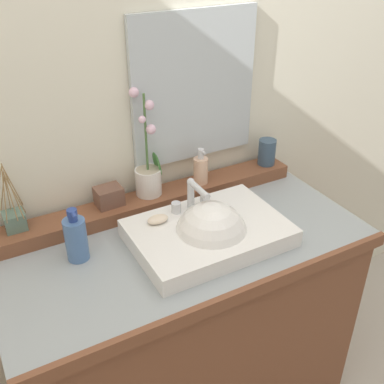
{
  "coord_description": "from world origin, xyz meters",
  "views": [
    {
      "loc": [
        -0.56,
        -1.08,
        1.74
      ],
      "look_at": [
        0.03,
        -0.01,
        1.01
      ],
      "focal_mm": 43.45,
      "sensor_mm": 36.0,
      "label": 1
    }
  ],
  "objects_px": {
    "soap_dispenser": "(201,169)",
    "reed_diffuser": "(14,219)",
    "sink_basin": "(210,235)",
    "soap_bar": "(158,219)",
    "lotion_bottle": "(76,238)",
    "trinket_box": "(109,196)",
    "tumbler_cup": "(267,152)",
    "potted_plant": "(148,172)"
  },
  "relations": [
    {
      "from": "soap_dispenser",
      "to": "reed_diffuser",
      "type": "bearing_deg",
      "value": 177.74
    },
    {
      "from": "sink_basin",
      "to": "soap_bar",
      "type": "bearing_deg",
      "value": 142.78
    },
    {
      "from": "sink_basin",
      "to": "lotion_bottle",
      "type": "distance_m",
      "value": 0.42
    },
    {
      "from": "trinket_box",
      "to": "lotion_bottle",
      "type": "relative_size",
      "value": 0.51
    },
    {
      "from": "soap_bar",
      "to": "sink_basin",
      "type": "bearing_deg",
      "value": -37.22
    },
    {
      "from": "tumbler_cup",
      "to": "trinket_box",
      "type": "xyz_separation_m",
      "value": [
        -0.66,
        0.01,
        -0.02
      ]
    },
    {
      "from": "lotion_bottle",
      "to": "reed_diffuser",
      "type": "bearing_deg",
      "value": 129.26
    },
    {
      "from": "sink_basin",
      "to": "soap_bar",
      "type": "xyz_separation_m",
      "value": [
        -0.13,
        0.1,
        0.04
      ]
    },
    {
      "from": "potted_plant",
      "to": "soap_dispenser",
      "type": "xyz_separation_m",
      "value": [
        0.2,
        -0.02,
        -0.03
      ]
    },
    {
      "from": "soap_dispenser",
      "to": "tumbler_cup",
      "type": "xyz_separation_m",
      "value": [
        0.31,
        0.01,
        -0.0
      ]
    },
    {
      "from": "sink_basin",
      "to": "potted_plant",
      "type": "distance_m",
      "value": 0.33
    },
    {
      "from": "soap_bar",
      "to": "potted_plant",
      "type": "relative_size",
      "value": 0.18
    },
    {
      "from": "soap_bar",
      "to": "tumbler_cup",
      "type": "relative_size",
      "value": 0.68
    },
    {
      "from": "soap_bar",
      "to": "reed_diffuser",
      "type": "bearing_deg",
      "value": 153.74
    },
    {
      "from": "sink_basin",
      "to": "trinket_box",
      "type": "distance_m",
      "value": 0.38
    },
    {
      "from": "sink_basin",
      "to": "reed_diffuser",
      "type": "height_order",
      "value": "reed_diffuser"
    },
    {
      "from": "sink_basin",
      "to": "potted_plant",
      "type": "relative_size",
      "value": 1.26
    },
    {
      "from": "lotion_bottle",
      "to": "tumbler_cup",
      "type": "bearing_deg",
      "value": 10.85
    },
    {
      "from": "tumbler_cup",
      "to": "reed_diffuser",
      "type": "distance_m",
      "value": 0.97
    },
    {
      "from": "potted_plant",
      "to": "lotion_bottle",
      "type": "relative_size",
      "value": 2.2
    },
    {
      "from": "soap_bar",
      "to": "reed_diffuser",
      "type": "height_order",
      "value": "reed_diffuser"
    },
    {
      "from": "soap_bar",
      "to": "lotion_bottle",
      "type": "distance_m",
      "value": 0.26
    },
    {
      "from": "reed_diffuser",
      "to": "lotion_bottle",
      "type": "xyz_separation_m",
      "value": [
        0.14,
        -0.18,
        -0.01
      ]
    },
    {
      "from": "soap_bar",
      "to": "lotion_bottle",
      "type": "relative_size",
      "value": 0.4
    },
    {
      "from": "soap_bar",
      "to": "soap_dispenser",
      "type": "bearing_deg",
      "value": 33.99
    },
    {
      "from": "soap_dispenser",
      "to": "tumbler_cup",
      "type": "relative_size",
      "value": 1.34
    },
    {
      "from": "soap_dispenser",
      "to": "reed_diffuser",
      "type": "xyz_separation_m",
      "value": [
        -0.66,
        0.03,
        -0.02
      ]
    },
    {
      "from": "tumbler_cup",
      "to": "lotion_bottle",
      "type": "xyz_separation_m",
      "value": [
        -0.82,
        -0.16,
        -0.03
      ]
    },
    {
      "from": "tumbler_cup",
      "to": "lotion_bottle",
      "type": "relative_size",
      "value": 0.58
    },
    {
      "from": "sink_basin",
      "to": "potted_plant",
      "type": "xyz_separation_m",
      "value": [
        -0.08,
        0.3,
        0.11
      ]
    },
    {
      "from": "sink_basin",
      "to": "potted_plant",
      "type": "height_order",
      "value": "potted_plant"
    },
    {
      "from": "potted_plant",
      "to": "lotion_bottle",
      "type": "xyz_separation_m",
      "value": [
        -0.32,
        -0.17,
        -0.06
      ]
    },
    {
      "from": "tumbler_cup",
      "to": "trinket_box",
      "type": "bearing_deg",
      "value": 179.04
    },
    {
      "from": "sink_basin",
      "to": "lotion_bottle",
      "type": "relative_size",
      "value": 2.77
    },
    {
      "from": "reed_diffuser",
      "to": "trinket_box",
      "type": "relative_size",
      "value": 2.61
    },
    {
      "from": "soap_bar",
      "to": "lotion_bottle",
      "type": "height_order",
      "value": "lotion_bottle"
    },
    {
      "from": "tumbler_cup",
      "to": "reed_diffuser",
      "type": "relative_size",
      "value": 0.44
    },
    {
      "from": "reed_diffuser",
      "to": "lotion_bottle",
      "type": "bearing_deg",
      "value": -50.74
    },
    {
      "from": "sink_basin",
      "to": "soap_dispenser",
      "type": "bearing_deg",
      "value": 65.97
    },
    {
      "from": "reed_diffuser",
      "to": "trinket_box",
      "type": "height_order",
      "value": "reed_diffuser"
    },
    {
      "from": "soap_bar",
      "to": "trinket_box",
      "type": "height_order",
      "value": "trinket_box"
    },
    {
      "from": "soap_bar",
      "to": "trinket_box",
      "type": "xyz_separation_m",
      "value": [
        -0.09,
        0.19,
        0.01
      ]
    }
  ]
}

